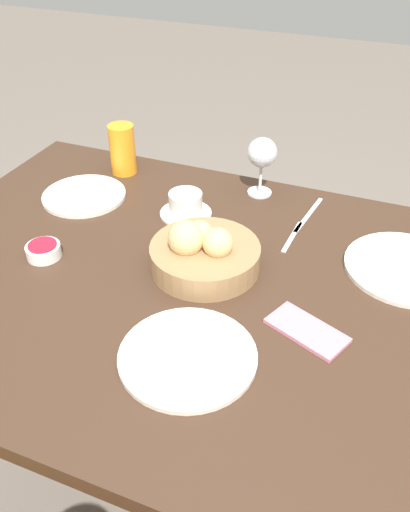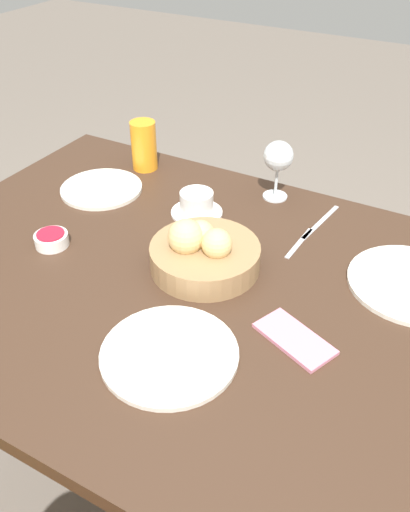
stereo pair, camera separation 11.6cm
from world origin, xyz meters
The scene contains 12 objects.
ground_plane centered at (0.00, 0.00, 0.00)m, with size 10.00×10.00×0.00m, color #6B6056.
dining_table centered at (0.00, 0.00, 0.65)m, with size 1.42×0.96×0.74m.
bread_basket centered at (0.03, -0.05, 0.78)m, with size 0.24×0.24×0.12m.
plate_near_right centered at (0.44, -0.21, 0.75)m, with size 0.22×0.22×0.01m.
plate_far_center centered at (-0.04, 0.21, 0.75)m, with size 0.25×0.25×0.01m.
juice_glass centered at (0.41, -0.38, 0.81)m, with size 0.07×0.07×0.14m.
wine_glass centered at (0.02, -0.40, 0.85)m, with size 0.08×0.08×0.16m.
coffee_cup centered at (0.16, -0.23, 0.77)m, with size 0.13×0.13×0.06m.
jam_bowl_berry centered at (0.38, 0.05, 0.76)m, with size 0.08×0.08×0.03m.
fork_silver centered at (-0.13, -0.34, 0.74)m, with size 0.03×0.18×0.00m.
spoon_coffee centered at (-0.12, -0.23, 0.74)m, with size 0.02×0.14×0.00m.
cell_phone centered at (-0.22, 0.06, 0.75)m, with size 0.17×0.13×0.01m.
Camera 2 is at (-0.42, 0.77, 1.45)m, focal length 38.00 mm.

